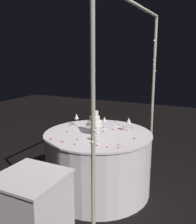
{
  "coord_description": "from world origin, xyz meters",
  "views": [
    {
      "loc": [
        2.62,
        1.29,
        1.67
      ],
      "look_at": [
        0.0,
        0.0,
        1.01
      ],
      "focal_mm": 40.65,
      "sensor_mm": 36.0,
      "label": 1
    }
  ],
  "objects_px": {
    "main_table": "(98,162)",
    "side_table": "(32,222)",
    "wine_glass_1": "(129,121)",
    "wine_glass_2": "(104,120)",
    "decorative_arch": "(133,79)",
    "tiered_cake": "(95,121)",
    "wine_glass_0": "(77,117)",
    "wine_glass_3": "(97,130)",
    "cake_knife": "(124,126)",
    "wine_glass_4": "(95,115)"
  },
  "relations": [
    {
      "from": "tiered_cake",
      "to": "wine_glass_3",
      "type": "height_order",
      "value": "tiered_cake"
    },
    {
      "from": "tiered_cake",
      "to": "wine_glass_4",
      "type": "distance_m",
      "value": 0.42
    },
    {
      "from": "side_table",
      "to": "wine_glass_3",
      "type": "relative_size",
      "value": 4.52
    },
    {
      "from": "wine_glass_2",
      "to": "wine_glass_4",
      "type": "height_order",
      "value": "wine_glass_4"
    },
    {
      "from": "wine_glass_3",
      "to": "side_table",
      "type": "bearing_deg",
      "value": -3.68
    },
    {
      "from": "wine_glass_0",
      "to": "cake_knife",
      "type": "xyz_separation_m",
      "value": [
        -0.23,
        0.58,
        -0.11
      ]
    },
    {
      "from": "wine_glass_0",
      "to": "wine_glass_3",
      "type": "bearing_deg",
      "value": 48.77
    },
    {
      "from": "decorative_arch",
      "to": "wine_glass_1",
      "type": "height_order",
      "value": "decorative_arch"
    },
    {
      "from": "main_table",
      "to": "wine_glass_4",
      "type": "distance_m",
      "value": 0.65
    },
    {
      "from": "decorative_arch",
      "to": "main_table",
      "type": "relative_size",
      "value": 1.68
    },
    {
      "from": "cake_knife",
      "to": "wine_glass_0",
      "type": "bearing_deg",
      "value": -68.04
    },
    {
      "from": "main_table",
      "to": "wine_glass_1",
      "type": "distance_m",
      "value": 0.63
    },
    {
      "from": "wine_glass_4",
      "to": "tiered_cake",
      "type": "bearing_deg",
      "value": 25.82
    },
    {
      "from": "side_table",
      "to": "decorative_arch",
      "type": "bearing_deg",
      "value": 165.0
    },
    {
      "from": "main_table",
      "to": "side_table",
      "type": "relative_size",
      "value": 1.64
    },
    {
      "from": "tiered_cake",
      "to": "wine_glass_0",
      "type": "height_order",
      "value": "tiered_cake"
    },
    {
      "from": "decorative_arch",
      "to": "wine_glass_0",
      "type": "bearing_deg",
      "value": -101.94
    },
    {
      "from": "decorative_arch",
      "to": "wine_glass_3",
      "type": "xyz_separation_m",
      "value": [
        0.3,
        -0.28,
        -0.53
      ]
    },
    {
      "from": "wine_glass_4",
      "to": "cake_knife",
      "type": "xyz_separation_m",
      "value": [
        -0.06,
        0.38,
        -0.12
      ]
    },
    {
      "from": "wine_glass_4",
      "to": "decorative_arch",
      "type": "bearing_deg",
      "value": 61.18
    },
    {
      "from": "wine_glass_2",
      "to": "wine_glass_3",
      "type": "relative_size",
      "value": 0.86
    },
    {
      "from": "cake_knife",
      "to": "tiered_cake",
      "type": "bearing_deg",
      "value": -25.04
    },
    {
      "from": "wine_glass_2",
      "to": "cake_knife",
      "type": "height_order",
      "value": "wine_glass_2"
    },
    {
      "from": "main_table",
      "to": "side_table",
      "type": "height_order",
      "value": "side_table"
    },
    {
      "from": "decorative_arch",
      "to": "cake_knife",
      "type": "height_order",
      "value": "decorative_arch"
    },
    {
      "from": "wine_glass_0",
      "to": "cake_knife",
      "type": "height_order",
      "value": "wine_glass_0"
    },
    {
      "from": "main_table",
      "to": "cake_knife",
      "type": "distance_m",
      "value": 0.58
    },
    {
      "from": "tiered_cake",
      "to": "cake_knife",
      "type": "xyz_separation_m",
      "value": [
        -0.44,
        0.2,
        -0.15
      ]
    },
    {
      "from": "wine_glass_3",
      "to": "cake_knife",
      "type": "relative_size",
      "value": 0.6
    },
    {
      "from": "wine_glass_2",
      "to": "wine_glass_3",
      "type": "distance_m",
      "value": 0.54
    },
    {
      "from": "main_table",
      "to": "tiered_cake",
      "type": "height_order",
      "value": "tiered_cake"
    },
    {
      "from": "wine_glass_4",
      "to": "cake_knife",
      "type": "height_order",
      "value": "wine_glass_4"
    },
    {
      "from": "decorative_arch",
      "to": "wine_glass_2",
      "type": "bearing_deg",
      "value": -117.31
    },
    {
      "from": "main_table",
      "to": "cake_knife",
      "type": "bearing_deg",
      "value": 156.78
    },
    {
      "from": "wine_glass_2",
      "to": "side_table",
      "type": "bearing_deg",
      "value": 3.35
    },
    {
      "from": "wine_glass_4",
      "to": "main_table",
      "type": "bearing_deg",
      "value": 31.35
    },
    {
      "from": "cake_knife",
      "to": "wine_glass_1",
      "type": "bearing_deg",
      "value": 36.57
    },
    {
      "from": "tiered_cake",
      "to": "wine_glass_3",
      "type": "distance_m",
      "value": 0.31
    },
    {
      "from": "side_table",
      "to": "tiered_cake",
      "type": "height_order",
      "value": "tiered_cake"
    },
    {
      "from": "wine_glass_0",
      "to": "wine_glass_1",
      "type": "height_order",
      "value": "wine_glass_1"
    },
    {
      "from": "wine_glass_3",
      "to": "wine_glass_4",
      "type": "bearing_deg",
      "value": -151.81
    },
    {
      "from": "main_table",
      "to": "tiered_cake",
      "type": "relative_size",
      "value": 4.75
    },
    {
      "from": "wine_glass_1",
      "to": "wine_glass_2",
      "type": "xyz_separation_m",
      "value": [
        0.0,
        -0.32,
        -0.02
      ]
    },
    {
      "from": "cake_knife",
      "to": "wine_glass_2",
      "type": "bearing_deg",
      "value": -47.03
    },
    {
      "from": "wine_glass_1",
      "to": "cake_knife",
      "type": "relative_size",
      "value": 0.59
    },
    {
      "from": "wine_glass_2",
      "to": "cake_knife",
      "type": "relative_size",
      "value": 0.51
    },
    {
      "from": "main_table",
      "to": "cake_knife",
      "type": "height_order",
      "value": "cake_knife"
    },
    {
      "from": "main_table",
      "to": "wine_glass_0",
      "type": "relative_size",
      "value": 7.93
    },
    {
      "from": "wine_glass_0",
      "to": "wine_glass_2",
      "type": "height_order",
      "value": "wine_glass_0"
    },
    {
      "from": "wine_glass_1",
      "to": "wine_glass_3",
      "type": "distance_m",
      "value": 0.55
    }
  ]
}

